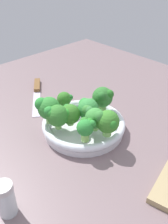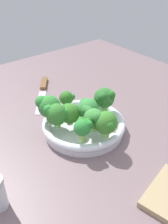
{
  "view_description": "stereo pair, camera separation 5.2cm",
  "coord_description": "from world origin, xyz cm",
  "px_view_note": "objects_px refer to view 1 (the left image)",
  "views": [
    {
      "loc": [
        44.72,
        -41.76,
        48.03
      ],
      "look_at": [
        0.18,
        0.74,
        6.96
      ],
      "focal_mm": 40.31,
      "sensor_mm": 36.0,
      "label": 1
    },
    {
      "loc": [
        48.18,
        -37.82,
        48.03
      ],
      "look_at": [
        0.18,
        0.74,
        6.96
      ],
      "focal_mm": 40.31,
      "sensor_mm": 36.0,
      "label": 2
    }
  ],
  "objects_px": {
    "broccoli_floret_1": "(88,108)",
    "broccoli_floret_7": "(69,114)",
    "broccoli_floret_2": "(96,117)",
    "broccoli_floret_6": "(107,122)",
    "broccoli_floret_3": "(86,127)",
    "broccoli_floret_5": "(103,98)",
    "broccoli_floret_0": "(57,116)",
    "broccoli_floret_4": "(48,108)",
    "bowl": "(84,125)",
    "pepper_shaker": "(6,199)",
    "broccoli_floret_8": "(64,99)",
    "knife": "(37,91)"
  },
  "relations": [
    {
      "from": "broccoli_floret_0",
      "to": "broccoli_floret_6",
      "type": "distance_m",
      "value": 0.14
    },
    {
      "from": "bowl",
      "to": "broccoli_floret_0",
      "type": "bearing_deg",
      "value": -106.74
    },
    {
      "from": "broccoli_floret_4",
      "to": "broccoli_floret_5",
      "type": "height_order",
      "value": "broccoli_floret_4"
    },
    {
      "from": "broccoli_floret_7",
      "to": "bowl",
      "type": "bearing_deg",
      "value": 71.11
    },
    {
      "from": "broccoli_floret_8",
      "to": "knife",
      "type": "height_order",
      "value": "broccoli_floret_8"
    },
    {
      "from": "broccoli_floret_0",
      "to": "broccoli_floret_7",
      "type": "bearing_deg",
      "value": 75.79
    },
    {
      "from": "broccoli_floret_3",
      "to": "broccoli_floret_5",
      "type": "bearing_deg",
      "value": 115.45
    },
    {
      "from": "broccoli_floret_5",
      "to": "knife",
      "type": "relative_size",
      "value": 0.35
    },
    {
      "from": "knife",
      "to": "pepper_shaker",
      "type": "bearing_deg",
      "value": -41.34
    },
    {
      "from": "broccoli_floret_3",
      "to": "broccoli_floret_5",
      "type": "xyz_separation_m",
      "value": [
        -0.07,
        0.14,
        0.01
      ]
    },
    {
      "from": "broccoli_floret_0",
      "to": "broccoli_floret_1",
      "type": "height_order",
      "value": "broccoli_floret_0"
    },
    {
      "from": "broccoli_floret_5",
      "to": "pepper_shaker",
      "type": "bearing_deg",
      "value": -76.98
    },
    {
      "from": "broccoli_floret_0",
      "to": "broccoli_floret_7",
      "type": "height_order",
      "value": "broccoli_floret_0"
    },
    {
      "from": "broccoli_floret_3",
      "to": "broccoli_floret_7",
      "type": "height_order",
      "value": "same"
    },
    {
      "from": "bowl",
      "to": "pepper_shaker",
      "type": "distance_m",
      "value": 0.33
    },
    {
      "from": "bowl",
      "to": "pepper_shaker",
      "type": "relative_size",
      "value": 2.98
    },
    {
      "from": "bowl",
      "to": "broccoli_floret_1",
      "type": "relative_size",
      "value": 3.55
    },
    {
      "from": "broccoli_floret_1",
      "to": "broccoli_floret_7",
      "type": "bearing_deg",
      "value": -110.49
    },
    {
      "from": "broccoli_floret_2",
      "to": "broccoli_floret_4",
      "type": "height_order",
      "value": "broccoli_floret_4"
    },
    {
      "from": "broccoli_floret_4",
      "to": "broccoli_floret_5",
      "type": "xyz_separation_m",
      "value": [
        0.07,
        0.16,
        -0.0
      ]
    },
    {
      "from": "bowl",
      "to": "broccoli_floret_8",
      "type": "distance_m",
      "value": 0.11
    },
    {
      "from": "broccoli_floret_2",
      "to": "broccoli_floret_7",
      "type": "distance_m",
      "value": 0.08
    },
    {
      "from": "broccoli_floret_6",
      "to": "pepper_shaker",
      "type": "bearing_deg",
      "value": -89.89
    },
    {
      "from": "broccoli_floret_5",
      "to": "pepper_shaker",
      "type": "relative_size",
      "value": 0.94
    },
    {
      "from": "broccoli_floret_6",
      "to": "knife",
      "type": "bearing_deg",
      "value": 174.58
    },
    {
      "from": "broccoli_floret_2",
      "to": "broccoli_floret_4",
      "type": "distance_m",
      "value": 0.14
    },
    {
      "from": "broccoli_floret_7",
      "to": "knife",
      "type": "xyz_separation_m",
      "value": [
        -0.29,
        0.08,
        -0.07
      ]
    },
    {
      "from": "broccoli_floret_2",
      "to": "broccoli_floret_6",
      "type": "xyz_separation_m",
      "value": [
        0.04,
        -0.0,
        0.01
      ]
    },
    {
      "from": "broccoli_floret_8",
      "to": "broccoli_floret_3",
      "type": "bearing_deg",
      "value": -21.29
    },
    {
      "from": "bowl",
      "to": "broccoli_floret_2",
      "type": "bearing_deg",
      "value": -2.76
    },
    {
      "from": "broccoli_floret_8",
      "to": "pepper_shaker",
      "type": "height_order",
      "value": "broccoli_floret_8"
    },
    {
      "from": "broccoli_floret_6",
      "to": "knife",
      "type": "relative_size",
      "value": 0.33
    },
    {
      "from": "broccoli_floret_5",
      "to": "broccoli_floret_6",
      "type": "height_order",
      "value": "broccoli_floret_5"
    },
    {
      "from": "broccoli_floret_0",
      "to": "broccoli_floret_6",
      "type": "height_order",
      "value": "broccoli_floret_6"
    },
    {
      "from": "broccoli_floret_3",
      "to": "broccoli_floret_8",
      "type": "bearing_deg",
      "value": 158.71
    },
    {
      "from": "bowl",
      "to": "broccoli_floret_4",
      "type": "bearing_deg",
      "value": -128.7
    },
    {
      "from": "broccoli_floret_0",
      "to": "bowl",
      "type": "bearing_deg",
      "value": 73.26
    },
    {
      "from": "broccoli_floret_2",
      "to": "broccoli_floret_4",
      "type": "relative_size",
      "value": 0.91
    },
    {
      "from": "bowl",
      "to": "broccoli_floret_1",
      "type": "xyz_separation_m",
      "value": [
        0.01,
        0.01,
        0.06
      ]
    },
    {
      "from": "bowl",
      "to": "broccoli_floret_5",
      "type": "xyz_separation_m",
      "value": [
        0.0,
        0.08,
        0.07
      ]
    },
    {
      "from": "broccoli_floret_5",
      "to": "broccoli_floret_1",
      "type": "bearing_deg",
      "value": -87.91
    },
    {
      "from": "broccoli_floret_0",
      "to": "broccoli_floret_4",
      "type": "distance_m",
      "value": 0.04
    },
    {
      "from": "broccoli_floret_2",
      "to": "broccoli_floret_3",
      "type": "xyz_separation_m",
      "value": [
        0.02,
        -0.06,
        0.0
      ]
    },
    {
      "from": "knife",
      "to": "pepper_shaker",
      "type": "distance_m",
      "value": 0.53
    },
    {
      "from": "bowl",
      "to": "broccoli_floret_3",
      "type": "xyz_separation_m",
      "value": [
        0.07,
        -0.06,
        0.06
      ]
    },
    {
      "from": "broccoli_floret_3",
      "to": "broccoli_floret_6",
      "type": "relative_size",
      "value": 0.86
    },
    {
      "from": "broccoli_floret_1",
      "to": "broccoli_floret_3",
      "type": "distance_m",
      "value": 0.09
    },
    {
      "from": "broccoli_floret_1",
      "to": "broccoli_floret_6",
      "type": "bearing_deg",
      "value": -9.09
    },
    {
      "from": "broccoli_floret_8",
      "to": "knife",
      "type": "bearing_deg",
      "value": 172.11
    },
    {
      "from": "broccoli_floret_1",
      "to": "broccoli_floret_7",
      "type": "relative_size",
      "value": 1.09
    }
  ]
}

